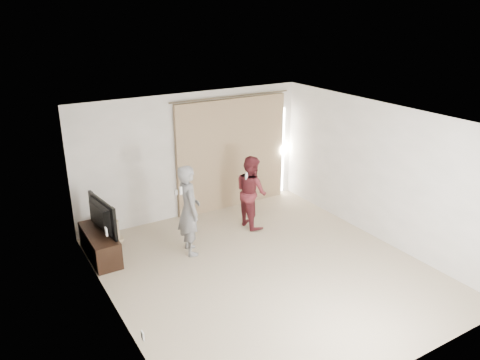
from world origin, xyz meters
name	(u,v)px	position (x,y,z in m)	size (l,w,h in m)	color
floor	(266,270)	(0.00, 0.00, 0.00)	(5.50, 5.50, 0.00)	#C1B191
wall_back	(193,155)	(0.00, 2.75, 1.30)	(5.00, 0.04, 2.60)	white
wall_left	(113,237)	(-2.50, 0.00, 1.30)	(0.04, 5.50, 2.60)	white
ceiling	(269,120)	(0.00, 0.00, 2.60)	(5.00, 5.50, 0.01)	white
curtain	(233,154)	(0.91, 2.68, 1.20)	(2.80, 0.11, 2.46)	tan
tv_console	(100,245)	(-2.27, 1.89, 0.24)	(0.43, 1.25, 0.48)	black
tv	(97,217)	(-2.27, 1.89, 0.78)	(1.05, 0.14, 0.61)	black
scratching_post	(115,233)	(-1.86, 2.35, 0.17)	(0.31, 0.31, 0.41)	tan
person_man	(189,210)	(-0.82, 1.23, 0.83)	(0.49, 0.66, 1.66)	slate
person_woman	(251,192)	(0.71, 1.60, 0.74)	(0.56, 0.72, 1.47)	maroon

